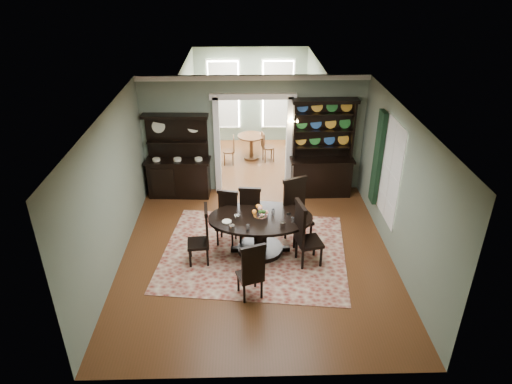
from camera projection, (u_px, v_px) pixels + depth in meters
room at (257, 187)px, 8.67m from camera, size 5.51×6.01×3.01m
parlor at (251, 104)px, 13.55m from camera, size 3.51×3.50×3.01m
doorway_trim at (253, 131)px, 11.26m from camera, size 2.08×0.25×2.57m
right_window at (384, 165)px, 9.51m from camera, size 0.15×1.47×2.12m
wall_sconce at (292, 122)px, 11.02m from camera, size 0.27×0.21×0.21m
rug at (254, 252)px, 9.50m from camera, size 4.08×3.52×0.01m
dining_table at (260, 228)px, 9.25m from camera, size 2.11×1.95×0.83m
centerpiece at (261, 214)px, 9.09m from camera, size 1.44×0.93×0.24m
chair_far_left at (227, 216)px, 9.61m from camera, size 0.50×0.49×1.16m
chair_far_mid at (250, 214)px, 9.60m from camera, size 0.49×0.47×1.22m
chair_far_right at (296, 209)px, 9.60m from camera, size 0.68×0.66×1.42m
chair_end_left at (203, 234)px, 8.91m from camera, size 0.47×0.49×1.23m
chair_end_right at (304, 233)px, 8.82m from camera, size 0.58×0.60×1.38m
chair_near at (252, 270)px, 7.95m from camera, size 0.55×0.53×1.19m
sideboard at (179, 168)px, 11.41m from camera, size 1.63×0.65×2.11m
welsh_dresser at (322, 161)px, 11.40m from camera, size 1.59×0.61×2.47m
parlor_table at (251, 144)px, 13.53m from camera, size 0.80×0.80×0.74m
parlor_chair_left at (231, 149)px, 13.21m from camera, size 0.36×0.36×0.85m
parlor_chair_right at (266, 146)px, 13.40m from camera, size 0.40×0.39×0.89m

